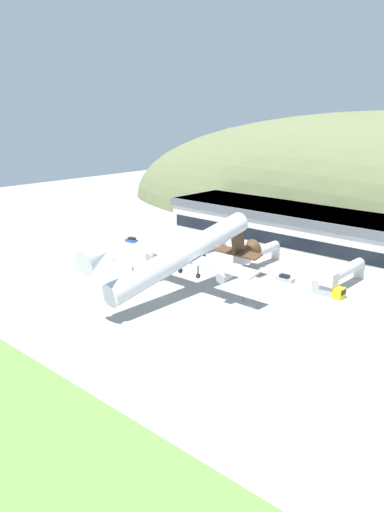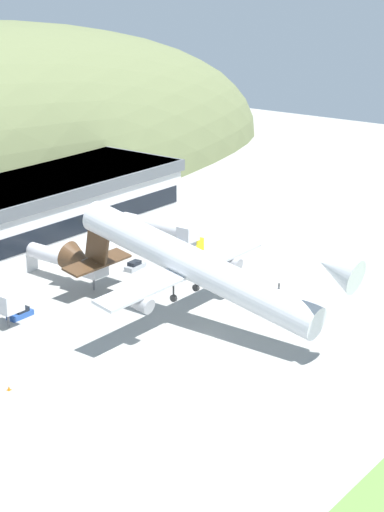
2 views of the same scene
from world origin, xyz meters
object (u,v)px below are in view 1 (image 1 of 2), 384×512
Objects in this scene: jetway_1 at (256,252)px; traffic_cone_0 at (114,260)px; service_car_0 at (200,257)px; fuel_truck at (328,289)px; cargo_airplane at (186,255)px; jetway_2 at (342,272)px; service_car_2 at (285,278)px; jetway_0 at (202,240)px; service_car_1 at (132,240)px; service_car_3 at (167,253)px; traffic_cone_1 at (243,299)px; terminal_building at (301,228)px.

traffic_cone_0 is at bearing -146.05° from jetway_1.
fuel_truck reaches higher than service_car_0.
traffic_cone_0 is at bearing 171.43° from cargo_airplane.
fuel_truck is (38.88, -1.47, 0.80)m from service_car_0.
jetway_1 is at bearing 179.43° from jetway_2.
jetway_1 is 12.83m from service_car_2.
fuel_truck is at bearing -91.29° from jetway_2.
traffic_cone_0 is (-55.66, -21.16, -3.71)m from jetway_2.
service_car_2 is 12.30m from fuel_truck.
jetway_0 is 4.19× the size of service_car_0.
cargo_airplane reaches higher than jetway_0.
service_car_1 is 54.59m from service_car_2.
service_car_3 is 48.54m from fuel_truck.
jetway_1 is 0.97× the size of jetway_2.
jetway_1 is 28.88× the size of traffic_cone_0.
traffic_cone_1 is (27.02, -16.62, -0.35)m from service_car_0.
traffic_cone_1 is at bearing -34.69° from jetway_0.
terminal_building is 20.13m from jetway_1.
terminal_building is 19.65× the size of service_car_1.
terminal_building is 43.06m from traffic_cone_1.
traffic_cone_0 is at bearing -164.67° from fuel_truck.
fuel_truck is at bearing 2.25° from service_car_3.
jetway_0 is 30.63m from service_car_2.
service_car_2 is at bearing 1.05° from service_car_1.
jetway_0 is 29.68× the size of traffic_cone_0.
jetway_0 is 10.52m from service_car_3.
traffic_cone_0 is (-16.65, -16.70, -0.35)m from service_car_0.
jetway_1 is 24.67m from fuel_truck.
jetway_2 is at bearing 9.15° from service_car_3.
fuel_truck reaches higher than service_car_2.
service_car_3 is (-26.03, -27.93, -6.39)m from terminal_building.
service_car_1 is 18.43m from service_car_3.
traffic_cone_1 is (30.44, -21.07, -3.71)m from jetway_0.
service_car_2 is 7.54× the size of traffic_cone_0.
terminal_building is 38.71m from service_car_3.
cargo_airplane is at bearing -91.20° from jetway_1.
jetway_2 is (23.89, -0.24, 0.00)m from jetway_1.
terminal_building is 30.22m from service_car_0.
jetway_2 is at bearing 6.52° from service_car_0.
service_car_1 reaches higher than traffic_cone_0.
service_car_1 is 0.58× the size of fuel_truck.
fuel_truck is (24.30, 19.93, -7.45)m from cargo_airplane.
traffic_cone_1 is (11.89, -21.32, -3.71)m from jetway_1.
jetway_2 is 39.41m from service_car_0.
service_car_2 reaches higher than service_car_0.
cargo_airplane reaches higher than terminal_building.
traffic_cone_1 is at bearing -89.11° from service_car_2.
service_car_2 is 36.57m from service_car_3.
jetway_0 is at bearing -134.62° from terminal_building.
service_car_1 is at bearing -173.00° from jetway_1.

